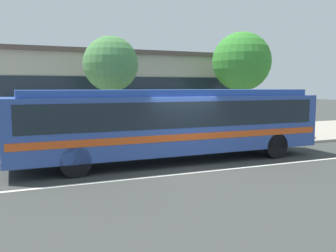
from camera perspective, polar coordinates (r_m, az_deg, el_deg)
ground_plane at (r=12.95m, az=2.66°, el=-6.52°), size 120.00×120.00×0.00m
sidewalk_slab at (r=18.95m, az=-5.88°, el=-2.32°), size 60.00×8.00×0.12m
lane_stripe_center at (r=12.25m, az=4.28°, el=-7.25°), size 56.00×0.16×0.01m
transit_bus at (r=13.78m, az=0.73°, el=0.96°), size 11.90×2.52×2.73m
pedestrian_waiting_near_sign at (r=17.17m, az=6.10°, el=0.47°), size 0.36×0.36×1.75m
bus_stop_sign at (r=16.87m, az=8.96°, el=2.08°), size 0.08×0.44×2.40m
street_tree_near_stop at (r=17.39m, az=-8.95°, el=9.44°), size 2.57×2.57×5.07m
street_tree_mid_block at (r=20.79m, az=11.45°, el=9.77°), size 3.24×3.24×5.72m
station_building at (r=24.10m, az=-8.78°, el=5.16°), size 14.74×7.94×4.89m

